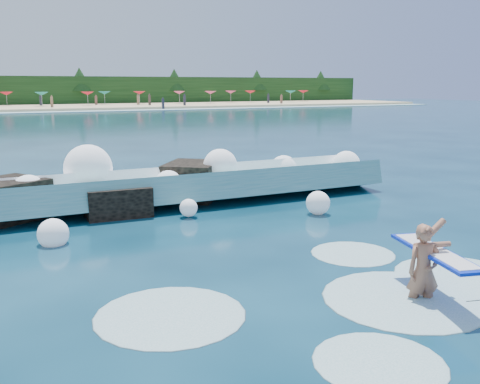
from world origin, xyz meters
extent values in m
plane|color=#062737|center=(0.00, 0.00, 0.00)|extent=(200.00, 200.00, 0.00)
cube|color=tan|center=(0.00, 78.00, 0.20)|extent=(140.00, 20.00, 0.40)
cube|color=silver|center=(0.00, 67.00, 0.04)|extent=(140.00, 5.00, 0.08)
cube|color=teal|center=(0.48, 6.54, 0.40)|extent=(16.08, 2.45, 1.34)
cube|color=white|center=(0.48, 7.34, 0.80)|extent=(16.08, 1.13, 0.63)
cube|color=black|center=(-0.37, 5.95, 0.34)|extent=(1.78, 1.42, 0.96)
cube|color=black|center=(2.33, 7.15, 0.47)|extent=(2.39, 2.46, 1.35)
imported|color=#9E6349|center=(2.77, -2.33, 0.52)|extent=(0.67, 0.55, 1.59)
cube|color=#0B27C2|center=(3.05, -2.28, 0.80)|extent=(1.04, 2.23, 0.05)
cube|color=white|center=(3.05, -2.28, 0.81)|extent=(0.90, 2.03, 0.05)
sphere|color=white|center=(-2.57, 6.72, 0.72)|extent=(0.92, 0.92, 0.92)
sphere|color=white|center=(-0.85, 7.36, 1.15)|extent=(1.42, 1.42, 1.42)
sphere|color=white|center=(1.27, 6.36, 0.67)|extent=(0.83, 0.83, 0.83)
sphere|color=white|center=(3.08, 6.63, 1.06)|extent=(1.07, 1.07, 1.07)
sphere|color=white|center=(5.69, 7.10, 0.71)|extent=(0.96, 0.96, 0.96)
sphere|color=white|center=(7.79, 6.37, 0.82)|extent=(0.97, 0.97, 0.97)
sphere|color=white|center=(-2.34, 3.81, 0.24)|extent=(0.71, 0.71, 0.71)
sphere|color=white|center=(1.31, 4.80, 0.27)|extent=(0.49, 0.49, 0.49)
sphere|color=white|center=(4.70, 3.56, 0.32)|extent=(0.67, 0.67, 0.67)
ellipsoid|color=silver|center=(2.55, -2.15, 0.00)|extent=(2.75, 2.75, 0.14)
ellipsoid|color=silver|center=(0.77, -3.63, 0.00)|extent=(1.76, 1.76, 0.09)
ellipsoid|color=silver|center=(4.30, -1.83, 0.00)|extent=(2.51, 2.51, 0.13)
ellipsoid|color=silver|center=(-1.21, -1.01, 0.00)|extent=(2.41, 2.41, 0.12)
ellipsoid|color=silver|center=(3.34, 0.24, 0.00)|extent=(1.80, 1.80, 0.09)
cone|color=red|center=(0.84, 82.40, 2.25)|extent=(2.00, 2.00, 0.50)
cone|color=#14807A|center=(5.49, 77.90, 2.25)|extent=(2.00, 2.00, 0.50)
cone|color=red|center=(12.34, 78.28, 2.25)|extent=(2.00, 2.00, 0.50)
cone|color=#14807A|center=(15.77, 81.95, 2.25)|extent=(2.00, 2.00, 0.50)
cone|color=red|center=(21.21, 80.26, 2.25)|extent=(2.00, 2.00, 0.50)
cone|color=#EA447D|center=(27.98, 79.51, 2.25)|extent=(2.00, 2.00, 0.50)
cone|color=#EA447D|center=(33.06, 77.80, 2.25)|extent=(2.00, 2.00, 0.50)
cone|color=#EA447D|center=(38.62, 81.39, 2.25)|extent=(2.00, 2.00, 0.50)
cone|color=red|center=(42.59, 81.26, 2.25)|extent=(2.00, 2.00, 0.50)
cone|color=#14807A|center=(49.67, 78.55, 2.25)|extent=(2.00, 2.00, 0.50)
cone|color=red|center=(54.19, 81.21, 2.25)|extent=(2.00, 2.00, 0.50)
cube|color=#8C664C|center=(23.37, 71.14, 1.09)|extent=(0.35, 0.22, 1.39)
cube|color=brown|center=(6.29, 73.05, 1.09)|extent=(0.35, 0.22, 1.38)
cube|color=#262633|center=(48.48, 73.17, 1.19)|extent=(0.35, 0.22, 1.58)
cube|color=#8C664C|center=(28.68, 74.08, 1.18)|extent=(0.35, 0.22, 1.56)
cube|color=#262633|center=(2.51, 68.37, 0.77)|extent=(0.35, 0.22, 1.37)
cube|color=brown|center=(39.28, 74.34, 1.17)|extent=(0.35, 0.22, 1.54)
cube|color=#262633|center=(29.81, 71.51, 1.18)|extent=(0.35, 0.22, 1.56)
cube|color=brown|center=(9.76, 69.52, 0.81)|extent=(0.35, 0.22, 1.47)
cube|color=#3F332D|center=(42.99, 73.39, 1.11)|extent=(0.35, 0.22, 1.41)
cube|color=brown|center=(47.84, 78.81, 1.10)|extent=(0.35, 0.22, 1.41)
cube|color=#3F332D|center=(30.80, 70.73, 1.20)|extent=(0.35, 0.22, 1.60)
cube|color=#3F332D|center=(51.71, 75.40, 1.17)|extent=(0.35, 0.22, 1.54)
cube|color=#262633|center=(0.46, 73.41, 1.10)|extent=(0.35, 0.22, 1.39)
camera|label=1|loc=(-3.69, -8.56, 3.57)|focal=40.00mm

